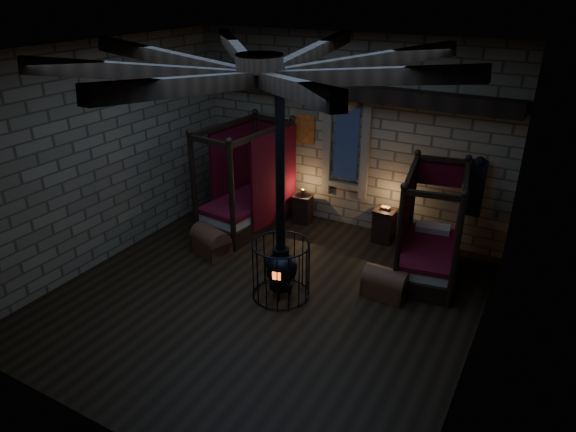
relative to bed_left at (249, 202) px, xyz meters
The scene contains 8 objects.
room 4.29m from the bed_left, 50.59° to the right, with size 7.02×7.02×4.29m.
bed_left is the anchor object (origin of this frame).
bed_right 4.14m from the bed_left, ahead, with size 1.35×2.12×2.07m.
trunk_left 1.54m from the bed_left, 88.25° to the right, with size 0.93×0.76×0.60m.
trunk_right 3.91m from the bed_left, 18.91° to the right, with size 0.77×0.50×0.56m.
nightstand_left 1.26m from the bed_left, 36.24° to the left, with size 0.46×0.44×0.82m.
nightstand_right 3.05m from the bed_left, 13.98° to the left, with size 0.47×0.45×0.80m.
stove 2.99m from the bed_left, 46.14° to the right, with size 1.02×1.02×4.05m.
Camera 1 is at (4.10, -6.53, 5.17)m, focal length 32.00 mm.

